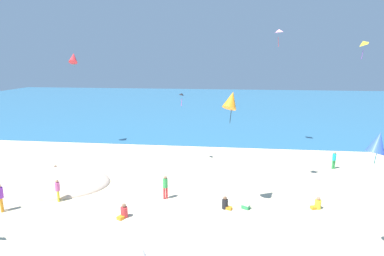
{
  "coord_description": "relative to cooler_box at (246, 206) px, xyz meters",
  "views": [
    {
      "loc": [
        2.15,
        -11.1,
        8.82
      ],
      "look_at": [
        0.0,
        7.47,
        4.59
      ],
      "focal_mm": 28.87,
      "sensor_mm": 36.0,
      "label": 1
    }
  ],
  "objects": [
    {
      "name": "ground_plane",
      "position": [
        -3.41,
        3.81,
        -0.15
      ],
      "size": [
        120.0,
        120.0,
        0.0
      ],
      "primitive_type": "plane",
      "color": "beige"
    },
    {
      "name": "person_1",
      "position": [
        -5.06,
        0.77,
        0.75
      ],
      "size": [
        0.43,
        0.43,
        1.56
      ],
      "rotation": [
        0.0,
        0.0,
        2.13
      ],
      "color": "red",
      "rests_on": "ground_plane"
    },
    {
      "name": "kite_black",
      "position": [
        -5.01,
        7.76,
        5.79
      ],
      "size": [
        0.52,
        0.58,
        1.12
      ],
      "rotation": [
        0.0,
        0.0,
        5.12
      ],
      "color": "black"
    },
    {
      "name": "person_5",
      "position": [
        7.48,
        7.76,
        0.72
      ],
      "size": [
        0.37,
        0.37,
        1.49
      ],
      "rotation": [
        0.0,
        0.0,
        1.87
      ],
      "color": "green",
      "rests_on": "ground_plane"
    },
    {
      "name": "dune_mound",
      "position": [
        -13.8,
        2.36,
        -0.15
      ],
      "size": [
        8.54,
        5.98,
        1.58
      ],
      "primitive_type": "ellipsoid",
      "color": "beige",
      "rests_on": "ground_plane"
    },
    {
      "name": "ocean_water",
      "position": [
        -3.41,
        42.97,
        -0.12
      ],
      "size": [
        120.0,
        60.0,
        0.05
      ],
      "primitive_type": "cube",
      "color": "teal",
      "rests_on": "ground_plane"
    },
    {
      "name": "kite_yellow",
      "position": [
        9.72,
        10.49,
        9.91
      ],
      "size": [
        0.74,
        0.9,
        1.62
      ],
      "rotation": [
        0.0,
        0.0,
        4.81
      ],
      "color": "yellow"
    },
    {
      "name": "person_4",
      "position": [
        -14.3,
        -2.0,
        0.86
      ],
      "size": [
        0.48,
        0.48,
        1.74
      ],
      "rotation": [
        0.0,
        0.0,
        3.71
      ],
      "color": "orange",
      "rests_on": "ground_plane"
    },
    {
      "name": "kite_red",
      "position": [
        -16.2,
        11.82,
        8.74
      ],
      "size": [
        1.07,
        1.37,
        1.48
      ],
      "rotation": [
        0.0,
        0.0,
        3.37
      ],
      "color": "red"
    },
    {
      "name": "person_0",
      "position": [
        -14.37,
        3.91,
        0.14
      ],
      "size": [
        0.69,
        0.53,
        0.77
      ],
      "rotation": [
        0.0,
        0.0,
        2.75
      ],
      "color": "green",
      "rests_on": "ground_plane"
    },
    {
      "name": "person_6",
      "position": [
        -11.7,
        -0.37,
        0.69
      ],
      "size": [
        0.38,
        0.38,
        1.45
      ],
      "rotation": [
        0.0,
        0.0,
        3.57
      ],
      "color": "yellow",
      "rests_on": "ground_plane"
    },
    {
      "name": "person_2",
      "position": [
        4.25,
        0.47,
        0.14
      ],
      "size": [
        0.67,
        0.47,
        0.77
      ],
      "rotation": [
        0.0,
        0.0,
        3.42
      ],
      "color": "yellow",
      "rests_on": "ground_plane"
    },
    {
      "name": "cooler_box",
      "position": [
        0.0,
        0.0,
        0.0
      ],
      "size": [
        0.57,
        0.53,
        0.29
      ],
      "rotation": [
        0.0,
        0.0,
        5.76
      ],
      "color": "#339956",
      "rests_on": "ground_plane"
    },
    {
      "name": "kite_blue",
      "position": [
        4.95,
        -4.21,
        5.28
      ],
      "size": [
        1.24,
        1.19,
        1.45
      ],
      "rotation": [
        0.0,
        0.0,
        5.35
      ],
      "color": "blue"
    },
    {
      "name": "kite_orange",
      "position": [
        -1.05,
        -0.08,
        6.41
      ],
      "size": [
        1.28,
        1.39,
        1.91
      ],
      "rotation": [
        0.0,
        0.0,
        5.75
      ],
      "color": "orange"
    },
    {
      "name": "person_3",
      "position": [
        -1.21,
        -0.14,
        0.14
      ],
      "size": [
        0.69,
        0.53,
        0.78
      ],
      "rotation": [
        0.0,
        0.0,
        5.89
      ],
      "color": "black",
      "rests_on": "ground_plane"
    },
    {
      "name": "person_7",
      "position": [
        -6.94,
        -1.86,
        0.16
      ],
      "size": [
        0.61,
        0.75,
        0.83
      ],
      "rotation": [
        0.0,
        0.0,
        4.24
      ],
      "color": "red",
      "rests_on": "ground_plane"
    },
    {
      "name": "kite_pink",
      "position": [
        3.43,
        14.01,
        11.23
      ],
      "size": [
        0.95,
        1.0,
        1.63
      ],
      "rotation": [
        0.0,
        0.0,
        2.19
      ],
      "color": "pink"
    }
  ]
}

